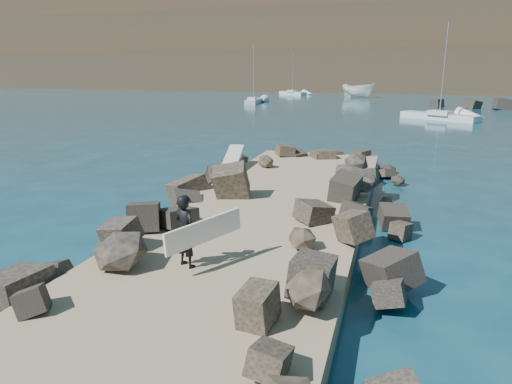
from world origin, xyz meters
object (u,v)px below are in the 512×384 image
surfer_with_board (188,231)px  sailboat_e (293,93)px  boat_imported (358,90)px  surfboard_resting (233,159)px

surfer_with_board → sailboat_e: (-16.49, 85.01, -1.10)m
boat_imported → sailboat_e: sailboat_e is taller
surfboard_resting → surfer_with_board: (2.68, -10.41, 0.41)m
surfer_with_board → sailboat_e: size_ratio=0.22×
surfboard_resting → surfer_with_board: surfer_with_board is taller
surfer_with_board → sailboat_e: sailboat_e is taller
boat_imported → sailboat_e: bearing=97.9°
boat_imported → surfer_with_board: boat_imported is taller
surfboard_resting → boat_imported: size_ratio=0.40×
boat_imported → surfer_with_board: bearing=-148.2°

